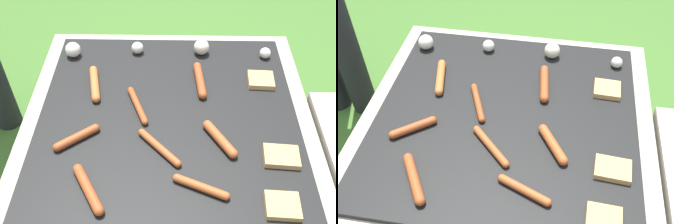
{
  "view_description": "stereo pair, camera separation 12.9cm",
  "coord_description": "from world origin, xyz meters",
  "views": [
    {
      "loc": [
        0.02,
        -0.9,
        1.37
      ],
      "look_at": [
        0.0,
        0.0,
        0.45
      ],
      "focal_mm": 42.0,
      "sensor_mm": 36.0,
      "label": 1
    },
    {
      "loc": [
        0.15,
        -0.89,
        1.37
      ],
      "look_at": [
        0.0,
        0.0,
        0.45
      ],
      "focal_mm": 42.0,
      "sensor_mm": 36.0,
      "label": 2
    }
  ],
  "objects": [
    {
      "name": "sausage_front_left",
      "position": [
        0.11,
        0.17,
        0.44
      ],
      "size": [
        0.04,
        0.19,
        0.03
      ],
      "color": "#93421E",
      "rests_on": "grill"
    },
    {
      "name": "bread_slice_left",
      "position": [
        0.32,
        -0.34,
        0.44
      ],
      "size": [
        0.1,
        0.09,
        0.02
      ],
      "color": "tan",
      "rests_on": "grill"
    },
    {
      "name": "sausage_mid_left",
      "position": [
        -0.1,
        0.04,
        0.44
      ],
      "size": [
        0.08,
        0.17,
        0.02
      ],
      "color": "#93421E",
      "rests_on": "grill"
    },
    {
      "name": "grill",
      "position": [
        0.0,
        0.0,
        0.21
      ],
      "size": [
        0.97,
        0.97,
        0.43
      ],
      "color": "#A89E8C",
      "rests_on": "ground_plane"
    },
    {
      "name": "sausage_back_center",
      "position": [
        0.16,
        -0.11,
        0.44
      ],
      "size": [
        0.1,
        0.15,
        0.03
      ],
      "color": "#A34C23",
      "rests_on": "grill"
    },
    {
      "name": "sausage_back_left",
      "position": [
        -0.28,
        -0.11,
        0.44
      ],
      "size": [
        0.13,
        0.11,
        0.03
      ],
      "color": "#93421E",
      "rests_on": "grill"
    },
    {
      "name": "bread_slice_right",
      "position": [
        0.34,
        -0.17,
        0.44
      ],
      "size": [
        0.11,
        0.09,
        0.02
      ],
      "color": "tan",
      "rests_on": "grill"
    },
    {
      "name": "sausage_mid_right",
      "position": [
        -0.22,
        -0.3,
        0.44
      ],
      "size": [
        0.11,
        0.16,
        0.03
      ],
      "color": "#93421E",
      "rests_on": "grill"
    },
    {
      "name": "bread_slice_center",
      "position": [
        0.33,
        0.18,
        0.44
      ],
      "size": [
        0.09,
        0.09,
        0.02
      ],
      "color": "tan",
      "rests_on": "grill"
    },
    {
      "name": "ground_plane",
      "position": [
        0.0,
        0.0,
        0.0
      ],
      "size": [
        14.0,
        14.0,
        0.0
      ],
      "primitive_type": "plane",
      "color": "#3D6628"
    },
    {
      "name": "mushroom_row",
      "position": [
        -0.06,
        0.33,
        0.45
      ],
      "size": [
        0.79,
        0.08,
        0.06
      ],
      "color": "silver",
      "rests_on": "grill"
    },
    {
      "name": "sausage_front_center",
      "position": [
        -0.02,
        -0.14,
        0.44
      ],
      "size": [
        0.14,
        0.14,
        0.02
      ],
      "color": "#A34C23",
      "rests_on": "grill"
    },
    {
      "name": "sausage_back_right",
      "position": [
        -0.26,
        0.14,
        0.44
      ],
      "size": [
        0.06,
        0.18,
        0.03
      ],
      "color": "#B7602D",
      "rests_on": "grill"
    },
    {
      "name": "sausage_front_right",
      "position": [
        0.1,
        -0.28,
        0.44
      ],
      "size": [
        0.16,
        0.08,
        0.02
      ],
      "color": "#A34C23",
      "rests_on": "grill"
    }
  ]
}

